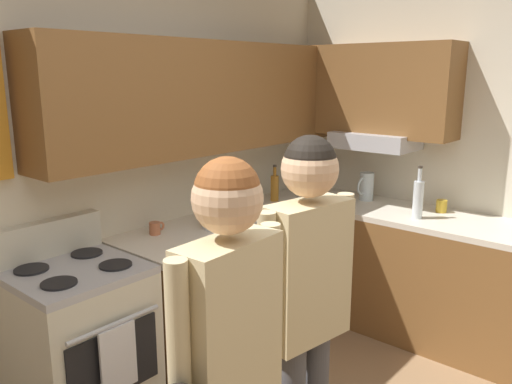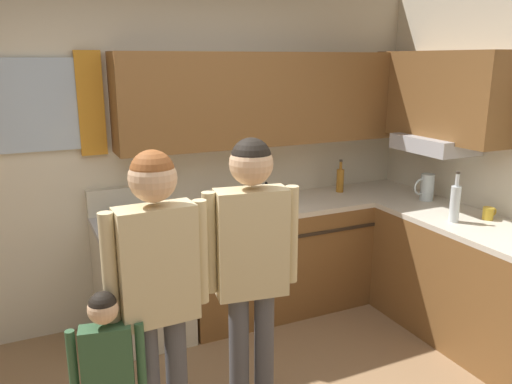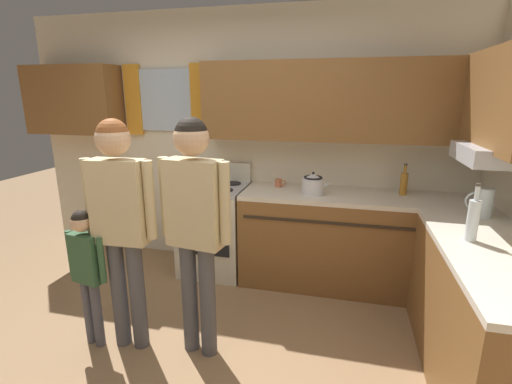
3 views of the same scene
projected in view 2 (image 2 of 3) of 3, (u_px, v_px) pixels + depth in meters
name	position (u px, v px, depth m)	size (l,w,h in m)	color
back_wall_unit	(159.00, 135.00, 3.85)	(4.60, 0.42, 2.60)	beige
kitchen_counter_run	(371.00, 264.00, 4.07)	(2.13, 2.18, 0.90)	brown
stove_oven	(142.00, 278.00, 3.77)	(0.63, 0.67, 1.10)	beige
bottle_tall_clear	(455.00, 203.00, 3.63)	(0.07, 0.07, 0.37)	silver
bottle_oil_amber	(340.00, 180.00, 4.45)	(0.06, 0.06, 0.29)	#B27223
cup_terracotta	(215.00, 202.00, 4.02)	(0.11, 0.07, 0.08)	#B76642
mug_mustard_yellow	(489.00, 213.00, 3.70)	(0.12, 0.08, 0.09)	gold
stovetop_kettle	(266.00, 196.00, 3.98)	(0.27, 0.20, 0.21)	silver
water_pitcher	(427.00, 187.00, 4.18)	(0.19, 0.11, 0.22)	silver
adult_holding_child	(158.00, 277.00, 2.42)	(0.51, 0.22, 1.64)	#4C4C51
adult_in_plaid	(251.00, 254.00, 2.68)	(0.51, 0.22, 1.65)	#4C4C51
small_child	(108.00, 369.00, 2.36)	(0.34, 0.14, 1.03)	#4C4C56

